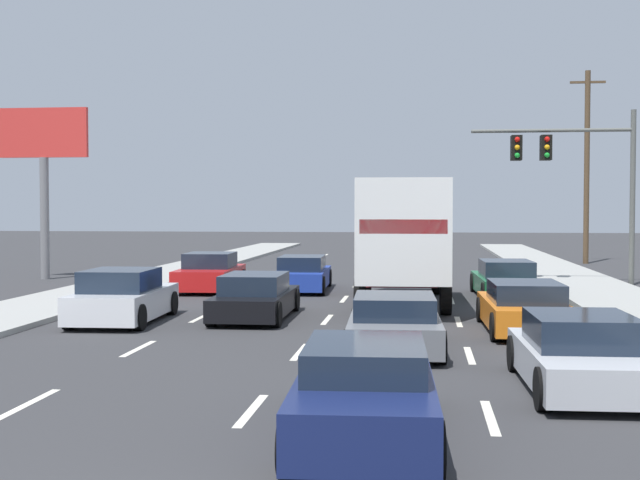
{
  "coord_description": "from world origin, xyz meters",
  "views": [
    {
      "loc": [
        2.42,
        -5.78,
        2.94
      ],
      "look_at": [
        -0.11,
        15.48,
        2.12
      ],
      "focal_mm": 47.53,
      "sensor_mm": 36.0,
      "label": 1
    }
  ],
  "objects_px": {
    "box_truck": "(402,235)",
    "car_orange": "(524,308)",
    "car_green": "(505,281)",
    "traffic_signal_mast": "(565,161)",
    "car_silver": "(581,355)",
    "car_navy": "(365,392)",
    "utility_pole_far": "(587,165)",
    "car_red": "(210,274)",
    "car_gray": "(394,324)",
    "car_white": "(123,298)",
    "car_blue": "(303,274)",
    "roadside_billboard": "(44,159)",
    "car_black": "(255,298)"
  },
  "relations": [
    {
      "from": "car_orange",
      "to": "roadside_billboard",
      "type": "height_order",
      "value": "roadside_billboard"
    },
    {
      "from": "car_gray",
      "to": "roadside_billboard",
      "type": "relative_size",
      "value": 0.63
    },
    {
      "from": "car_red",
      "to": "car_black",
      "type": "height_order",
      "value": "car_red"
    },
    {
      "from": "car_navy",
      "to": "car_silver",
      "type": "height_order",
      "value": "car_silver"
    },
    {
      "from": "car_blue",
      "to": "car_gray",
      "type": "bearing_deg",
      "value": -73.41
    },
    {
      "from": "car_navy",
      "to": "box_truck",
      "type": "bearing_deg",
      "value": 89.41
    },
    {
      "from": "car_gray",
      "to": "car_silver",
      "type": "height_order",
      "value": "car_silver"
    },
    {
      "from": "car_white",
      "to": "traffic_signal_mast",
      "type": "distance_m",
      "value": 18.24
    },
    {
      "from": "car_orange",
      "to": "car_silver",
      "type": "bearing_deg",
      "value": -88.84
    },
    {
      "from": "car_silver",
      "to": "utility_pole_far",
      "type": "distance_m",
      "value": 32.53
    },
    {
      "from": "car_blue",
      "to": "car_silver",
      "type": "xyz_separation_m",
      "value": [
        6.71,
        -15.6,
        -0.01
      ]
    },
    {
      "from": "car_white",
      "to": "utility_pole_far",
      "type": "relative_size",
      "value": 0.42
    },
    {
      "from": "utility_pole_far",
      "to": "car_silver",
      "type": "bearing_deg",
      "value": -100.79
    },
    {
      "from": "car_red",
      "to": "car_orange",
      "type": "height_order",
      "value": "car_red"
    },
    {
      "from": "car_red",
      "to": "car_white",
      "type": "distance_m",
      "value": 8.35
    },
    {
      "from": "utility_pole_far",
      "to": "car_gray",
      "type": "bearing_deg",
      "value": -107.97
    },
    {
      "from": "car_white",
      "to": "car_orange",
      "type": "height_order",
      "value": "car_white"
    },
    {
      "from": "car_white",
      "to": "car_navy",
      "type": "height_order",
      "value": "car_white"
    },
    {
      "from": "car_green",
      "to": "traffic_signal_mast",
      "type": "xyz_separation_m",
      "value": [
        2.67,
        4.96,
        4.15
      ]
    },
    {
      "from": "box_truck",
      "to": "car_silver",
      "type": "bearing_deg",
      "value": -74.73
    },
    {
      "from": "car_blue",
      "to": "traffic_signal_mast",
      "type": "height_order",
      "value": "traffic_signal_mast"
    },
    {
      "from": "car_blue",
      "to": "traffic_signal_mast",
      "type": "bearing_deg",
      "value": 19.85
    },
    {
      "from": "car_white",
      "to": "car_blue",
      "type": "relative_size",
      "value": 0.96
    },
    {
      "from": "traffic_signal_mast",
      "to": "utility_pole_far",
      "type": "xyz_separation_m",
      "value": [
        3.18,
        12.58,
        0.46
      ]
    },
    {
      "from": "car_red",
      "to": "car_blue",
      "type": "xyz_separation_m",
      "value": [
        3.26,
        0.33,
        -0.03
      ]
    },
    {
      "from": "car_white",
      "to": "box_truck",
      "type": "relative_size",
      "value": 0.5
    },
    {
      "from": "car_navy",
      "to": "traffic_signal_mast",
      "type": "distance_m",
      "value": 23.4
    },
    {
      "from": "car_blue",
      "to": "car_navy",
      "type": "bearing_deg",
      "value": -79.61
    },
    {
      "from": "car_gray",
      "to": "car_navy",
      "type": "distance_m",
      "value": 6.66
    },
    {
      "from": "box_truck",
      "to": "utility_pole_far",
      "type": "relative_size",
      "value": 0.84
    },
    {
      "from": "box_truck",
      "to": "car_gray",
      "type": "relative_size",
      "value": 1.92
    },
    {
      "from": "car_white",
      "to": "car_silver",
      "type": "height_order",
      "value": "car_white"
    },
    {
      "from": "car_black",
      "to": "car_silver",
      "type": "xyz_separation_m",
      "value": [
        6.91,
        -8.02,
        0.01
      ]
    },
    {
      "from": "utility_pole_far",
      "to": "car_white",
      "type": "bearing_deg",
      "value": -123.2
    },
    {
      "from": "car_gray",
      "to": "car_navy",
      "type": "height_order",
      "value": "car_navy"
    },
    {
      "from": "car_green",
      "to": "roadside_billboard",
      "type": "distance_m",
      "value": 19.25
    },
    {
      "from": "car_silver",
      "to": "utility_pole_far",
      "type": "xyz_separation_m",
      "value": [
        6.03,
        31.63,
        4.61
      ]
    },
    {
      "from": "car_white",
      "to": "roadside_billboard",
      "type": "bearing_deg",
      "value": 122.32
    },
    {
      "from": "car_red",
      "to": "car_green",
      "type": "relative_size",
      "value": 0.93
    },
    {
      "from": "car_orange",
      "to": "car_silver",
      "type": "distance_m",
      "value": 6.42
    },
    {
      "from": "car_navy",
      "to": "traffic_signal_mast",
      "type": "bearing_deg",
      "value": 74.6
    },
    {
      "from": "car_red",
      "to": "car_blue",
      "type": "bearing_deg",
      "value": 5.82
    },
    {
      "from": "car_black",
      "to": "car_navy",
      "type": "xyz_separation_m",
      "value": [
        3.64,
        -11.18,
        0.02
      ]
    },
    {
      "from": "car_navy",
      "to": "car_orange",
      "type": "xyz_separation_m",
      "value": [
        3.14,
        9.58,
        -0.01
      ]
    },
    {
      "from": "car_black",
      "to": "car_orange",
      "type": "distance_m",
      "value": 6.97
    },
    {
      "from": "box_truck",
      "to": "car_orange",
      "type": "xyz_separation_m",
      "value": [
        2.99,
        -5.0,
        -1.57
      ]
    },
    {
      "from": "car_navy",
      "to": "utility_pole_far",
      "type": "xyz_separation_m",
      "value": [
        9.3,
        34.79,
        4.6
      ]
    },
    {
      "from": "car_red",
      "to": "car_white",
      "type": "bearing_deg",
      "value": -91.21
    },
    {
      "from": "box_truck",
      "to": "traffic_signal_mast",
      "type": "xyz_separation_m",
      "value": [
        5.97,
        7.63,
        2.58
      ]
    },
    {
      "from": "box_truck",
      "to": "car_red",
      "type": "bearing_deg",
      "value": 150.68
    }
  ]
}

